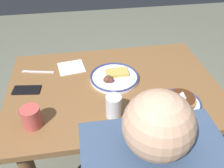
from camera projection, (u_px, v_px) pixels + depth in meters
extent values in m
plane|color=#676958|center=(113.00, 162.00, 1.76)|extent=(6.00, 6.00, 0.00)
cube|color=brown|center=(114.00, 88.00, 1.32)|extent=(1.15, 0.78, 0.03)
cylinder|color=brown|center=(168.00, 95.00, 1.83)|extent=(0.08, 0.08, 0.70)
cylinder|color=brown|center=(42.00, 108.00, 1.71)|extent=(0.08, 0.08, 0.70)
cylinder|color=brown|center=(203.00, 160.00, 1.38)|extent=(0.08, 0.08, 0.70)
cylinder|color=white|center=(114.00, 78.00, 1.35)|extent=(0.28, 0.28, 0.01)
torus|color=navy|center=(114.00, 76.00, 1.34)|extent=(0.28, 0.28, 0.01)
cube|color=gold|center=(117.00, 73.00, 1.36)|extent=(0.13, 0.08, 0.02)
ellipsoid|color=brown|center=(109.00, 79.00, 1.31)|extent=(0.03, 0.02, 0.02)
ellipsoid|color=brown|center=(108.00, 78.00, 1.31)|extent=(0.04, 0.03, 0.03)
ellipsoid|color=brown|center=(111.00, 80.00, 1.30)|extent=(0.04, 0.03, 0.03)
ellipsoid|color=brown|center=(107.00, 79.00, 1.30)|extent=(0.04, 0.03, 0.03)
cylinder|color=white|center=(180.00, 104.00, 1.18)|extent=(0.21, 0.21, 0.01)
torus|color=navy|center=(180.00, 102.00, 1.17)|extent=(0.21, 0.21, 0.01)
cylinder|color=tan|center=(180.00, 102.00, 1.17)|extent=(0.14, 0.14, 0.01)
cylinder|color=tan|center=(181.00, 100.00, 1.17)|extent=(0.14, 0.14, 0.01)
cylinder|color=tan|center=(181.00, 98.00, 1.16)|extent=(0.14, 0.14, 0.01)
cylinder|color=#4C2814|center=(182.00, 97.00, 1.15)|extent=(0.13, 0.13, 0.00)
cone|color=white|center=(182.00, 94.00, 1.14)|extent=(0.05, 0.05, 0.03)
cylinder|color=#BF4C47|center=(32.00, 117.00, 1.05)|extent=(0.08, 0.08, 0.10)
torus|color=#BF4C47|center=(24.00, 114.00, 1.06)|extent=(0.06, 0.05, 0.07)
cylinder|color=brown|center=(30.00, 112.00, 1.03)|extent=(0.07, 0.07, 0.01)
cylinder|color=silver|center=(114.00, 106.00, 1.10)|extent=(0.07, 0.07, 0.11)
cylinder|color=black|center=(114.00, 109.00, 1.11)|extent=(0.07, 0.07, 0.08)
cube|color=black|center=(27.00, 90.00, 1.27)|extent=(0.15, 0.09, 0.01)
cube|color=white|center=(71.00, 67.00, 1.44)|extent=(0.17, 0.16, 0.00)
cube|color=silver|center=(39.00, 72.00, 1.40)|extent=(0.18, 0.05, 0.01)
cube|color=silver|center=(25.00, 70.00, 1.41)|extent=(0.03, 0.01, 0.00)
cube|color=silver|center=(25.00, 71.00, 1.41)|extent=(0.03, 0.01, 0.00)
cube|color=silver|center=(25.00, 72.00, 1.40)|extent=(0.03, 0.01, 0.00)
cube|color=silver|center=(24.00, 72.00, 1.40)|extent=(0.03, 0.01, 0.00)
sphere|color=#D5A685|center=(158.00, 125.00, 0.57)|extent=(0.18, 0.18, 0.18)
cylinder|color=#CEAC8E|center=(137.00, 150.00, 0.93)|extent=(0.08, 0.08, 0.26)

